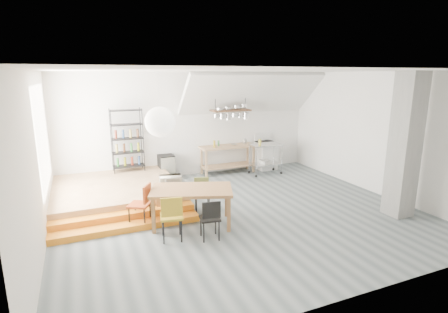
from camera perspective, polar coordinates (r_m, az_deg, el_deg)
name	(u,v)px	position (r m, az deg, el deg)	size (l,w,h in m)	color
floor	(239,212)	(8.21, 2.40, -9.10)	(8.00, 8.00, 0.00)	#535D60
wall_back	(191,125)	(10.96, -5.40, 5.22)	(8.00, 0.04, 3.20)	silver
wall_left	(36,162)	(7.05, -28.30, -0.80)	(0.04, 7.00, 3.20)	silver
wall_right	(376,133)	(10.11, 23.50, 3.50)	(0.04, 7.00, 3.20)	silver
ceiling	(240,71)	(7.59, 2.64, 13.84)	(8.00, 7.00, 0.02)	white
slope_ceiling	(252,93)	(11.00, 4.58, 10.24)	(4.40, 1.80, 0.15)	white
window_pane	(43,137)	(8.48, -27.49, 2.80)	(0.02, 2.50, 2.20)	white
platform	(117,192)	(9.35, -17.14, -5.56)	(3.00, 3.00, 0.40)	olive
step_lower	(128,227)	(7.58, -15.44, -10.99)	(3.00, 0.35, 0.13)	orange
step_upper	(125,217)	(7.88, -15.82, -9.56)	(3.00, 0.35, 0.27)	orange
concrete_column	(405,146)	(8.61, 27.42, 1.58)	(0.50, 0.50, 3.20)	slate
kitchen_counter	(228,154)	(11.19, 0.63, 0.37)	(1.80, 0.60, 0.91)	olive
stove	(266,155)	(11.85, 6.83, 0.28)	(0.60, 0.60, 1.18)	white
pot_rack	(232,113)	(10.78, 1.27, 7.15)	(1.20, 0.50, 1.43)	#44281B
wire_shelving	(127,139)	(10.29, -15.53, 2.72)	(0.88, 0.38, 1.80)	black
microwave_shelf	(171,188)	(8.24, -8.71, -5.11)	(0.60, 0.40, 0.16)	olive
paper_lantern	(160,122)	(7.08, -10.43, 5.57)	(0.60, 0.60, 0.60)	white
dining_table	(192,193)	(7.37, -5.30, -5.89)	(1.90, 1.46, 0.80)	#966436
chair_mustard	(172,214)	(6.75, -8.55, -9.31)	(0.49, 0.49, 0.92)	#B7951F
chair_black	(210,216)	(6.75, -2.23, -9.73)	(0.42, 0.42, 0.81)	black
chair_olive	(202,192)	(8.15, -3.63, -5.74)	(0.44, 0.44, 0.79)	olive
chair_red	(143,201)	(7.53, -13.16, -7.15)	(0.57, 0.57, 0.90)	#A84018
rolling_cart	(266,155)	(11.19, 6.80, 0.31)	(1.00, 0.57, 0.98)	silver
mini_fridge	(167,167)	(10.68, -9.37, -1.78)	(0.45, 0.45, 0.77)	black
microwave	(170,182)	(8.19, -8.74, -4.07)	(0.50, 0.34, 0.28)	beige
bowl	(234,145)	(11.16, 1.64, 1.94)	(0.19, 0.19, 0.05)	silver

